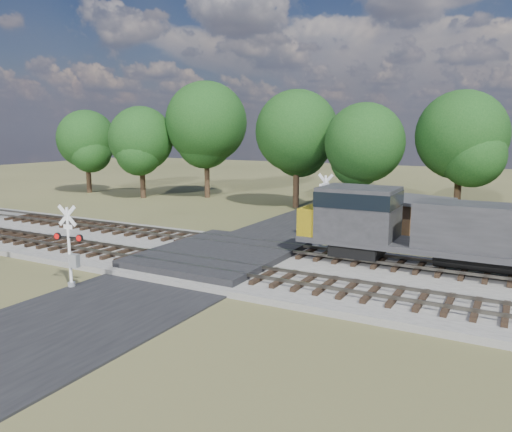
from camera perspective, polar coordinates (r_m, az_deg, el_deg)
The scene contains 10 objects.
ground at distance 26.87m, azimuth -4.64°, elevation -5.38°, with size 160.00×160.00×0.00m, color #424424.
ballast_bed at distance 23.59m, azimuth 17.05°, elevation -7.58°, with size 140.00×10.00×0.30m, color gray.
road at distance 26.86m, azimuth -4.64°, elevation -5.30°, with size 7.00×60.00×0.08m, color black.
crossing_panel at distance 27.19m, azimuth -4.07°, elevation -4.50°, with size 7.00×9.00×0.62m, color #262628.
track_near at distance 23.54m, azimuth -0.93°, elevation -6.50°, with size 140.00×2.60×0.33m.
track_far at distance 27.86m, azimuth 4.15°, elevation -3.95°, with size 140.00×2.60×0.33m.
crossing_signal_near at distance 23.70m, azimuth -20.38°, elevation -4.11°, with size 1.52×0.37×3.79m.
crossing_signal_far at distance 31.88m, azimuth 7.74°, elevation 0.30°, with size 1.74×0.45×4.35m.
equipment_shed at distance 32.09m, azimuth 16.81°, elevation -0.55°, with size 5.42×5.42×2.94m.
treeline at distance 41.80m, azimuth 25.64°, elevation 8.99°, with size 82.97×11.63×11.98m.
Camera 1 is at (14.27, -21.66, 7.02)m, focal length 35.00 mm.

